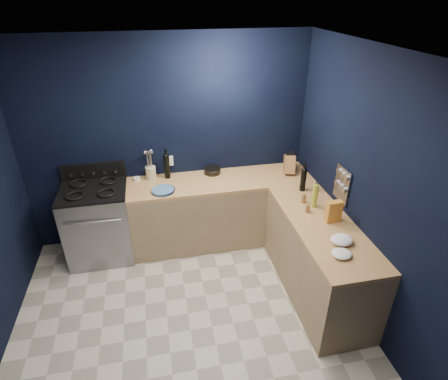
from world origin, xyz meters
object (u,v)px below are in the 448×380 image
object	(u,v)px
gas_range	(99,224)
utensil_crock	(151,173)
crouton_bag	(334,211)
knife_block	(289,164)
plate_stack	(163,190)

from	to	relation	value
gas_range	utensil_crock	xyz separation A→B (m)	(0.68, 0.23, 0.52)
utensil_crock	crouton_bag	bearing A→B (deg)	-36.77
knife_block	utensil_crock	bearing A→B (deg)	-171.32
gas_range	knife_block	size ratio (longest dim) A/B	3.97
plate_stack	knife_block	world-z (taller)	knife_block
plate_stack	utensil_crock	distance (m)	0.39
gas_range	utensil_crock	size ratio (longest dim) A/B	5.76
gas_range	utensil_crock	distance (m)	0.89
plate_stack	crouton_bag	xyz separation A→B (m)	(1.67, -0.97, 0.10)
utensil_crock	knife_block	world-z (taller)	knife_block
gas_range	plate_stack	xyz separation A→B (m)	(0.80, -0.14, 0.46)
crouton_bag	gas_range	bearing A→B (deg)	152.36
utensil_crock	crouton_bag	distance (m)	2.23
gas_range	knife_block	xyz separation A→B (m)	(2.43, 0.05, 0.56)
knife_block	gas_range	bearing A→B (deg)	-164.24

